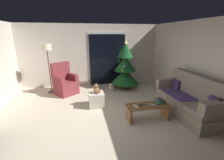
# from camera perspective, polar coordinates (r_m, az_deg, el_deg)

# --- Properties ---
(ground_plane) EXTENTS (7.00, 7.00, 0.00)m
(ground_plane) POSITION_cam_1_polar(r_m,az_deg,el_deg) (4.02, -3.67, -14.93)
(ground_plane) COLOR beige
(wall_back) EXTENTS (5.72, 0.12, 2.50)m
(wall_back) POSITION_cam_1_polar(r_m,az_deg,el_deg) (6.52, -7.79, 9.02)
(wall_back) COLOR beige
(wall_back) RESTS_ON ground
(wall_right) EXTENTS (0.12, 6.00, 2.50)m
(wall_right) POSITION_cam_1_polar(r_m,az_deg,el_deg) (4.82, 32.06, 3.94)
(wall_right) COLOR beige
(wall_right) RESTS_ON ground
(patio_door_frame) EXTENTS (1.60, 0.02, 2.20)m
(patio_door_frame) POSITION_cam_1_polar(r_m,az_deg,el_deg) (6.56, -1.74, 7.88)
(patio_door_frame) COLOR silver
(patio_door_frame) RESTS_ON ground
(patio_door_glass) EXTENTS (1.50, 0.02, 2.10)m
(patio_door_glass) POSITION_cam_1_polar(r_m,az_deg,el_deg) (6.55, -1.71, 7.42)
(patio_door_glass) COLOR black
(patio_door_glass) RESTS_ON ground
(couch) EXTENTS (0.84, 1.96, 1.08)m
(couch) POSITION_cam_1_polar(r_m,az_deg,el_deg) (4.62, 26.46, -6.81)
(couch) COLOR gray
(couch) RESTS_ON ground
(coffee_table) EXTENTS (1.10, 0.40, 0.41)m
(coffee_table) POSITION_cam_1_polar(r_m,az_deg,el_deg) (4.05, 13.10, -10.69)
(coffee_table) COLOR olive
(coffee_table) RESTS_ON ground
(remote_graphite) EXTENTS (0.16, 0.08, 0.02)m
(remote_graphite) POSITION_cam_1_polar(r_m,az_deg,el_deg) (3.94, 11.01, -8.97)
(remote_graphite) COLOR #333338
(remote_graphite) RESTS_ON coffee_table
(remote_white) EXTENTS (0.10, 0.16, 0.02)m
(remote_white) POSITION_cam_1_polar(r_m,az_deg,el_deg) (3.83, 8.86, -9.62)
(remote_white) COLOR silver
(remote_white) RESTS_ON coffee_table
(remote_silver) EXTENTS (0.15, 0.13, 0.02)m
(remote_silver) POSITION_cam_1_polar(r_m,az_deg,el_deg) (3.99, 14.71, -8.85)
(remote_silver) COLOR #ADADB2
(remote_silver) RESTS_ON coffee_table
(book_stack) EXTENTS (0.26, 0.21, 0.11)m
(book_stack) POSITION_cam_1_polar(r_m,az_deg,el_deg) (4.13, 17.36, -7.53)
(book_stack) COLOR #337042
(book_stack) RESTS_ON coffee_table
(cell_phone) EXTENTS (0.13, 0.16, 0.01)m
(cell_phone) POSITION_cam_1_polar(r_m,az_deg,el_deg) (4.13, 17.43, -6.68)
(cell_phone) COLOR black
(cell_phone) RESTS_ON book_stack
(christmas_tree) EXTENTS (1.06, 1.06, 1.88)m
(christmas_tree) POSITION_cam_1_polar(r_m,az_deg,el_deg) (6.03, 4.87, 4.52)
(christmas_tree) COLOR #4C1E19
(christmas_tree) RESTS_ON ground
(armchair) EXTENTS (0.96, 0.96, 1.13)m
(armchair) POSITION_cam_1_polar(r_m,az_deg,el_deg) (5.83, -17.08, -1.04)
(armchair) COLOR maroon
(armchair) RESTS_ON ground
(floor_lamp) EXTENTS (0.32, 0.32, 1.78)m
(floor_lamp) POSITION_cam_1_polar(r_m,az_deg,el_deg) (5.89, -22.91, 9.58)
(floor_lamp) COLOR #2D2D30
(floor_lamp) RESTS_ON ground
(ottoman) EXTENTS (0.44, 0.44, 0.43)m
(ottoman) POSITION_cam_1_polar(r_m,az_deg,el_deg) (4.67, -5.81, -7.22)
(ottoman) COLOR beige
(ottoman) RESTS_ON ground
(teddy_bear_chestnut) EXTENTS (0.22, 0.21, 0.29)m
(teddy_bear_chestnut) POSITION_cam_1_polar(r_m,az_deg,el_deg) (4.54, -5.82, -3.35)
(teddy_bear_chestnut) COLOR brown
(teddy_bear_chestnut) RESTS_ON ottoman
(teddy_bear_cream_by_tree) EXTENTS (0.20, 0.21, 0.29)m
(teddy_bear_cream_by_tree) POSITION_cam_1_polar(r_m,az_deg,el_deg) (5.92, -0.50, -2.86)
(teddy_bear_cream_by_tree) COLOR beige
(teddy_bear_cream_by_tree) RESTS_ON ground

